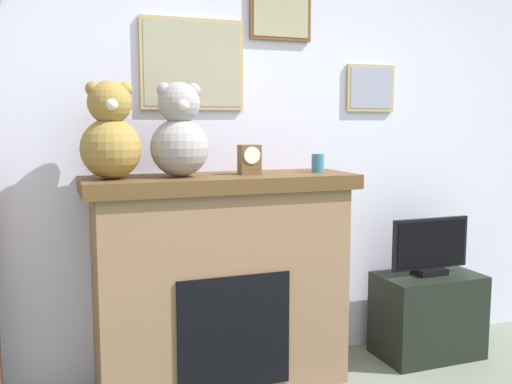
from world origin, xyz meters
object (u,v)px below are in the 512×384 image
mantel_clock (249,159)px  teddy_bear_tan (179,134)px  fireplace (221,281)px  teddy_bear_brown (111,135)px  television (430,248)px  candle_jar (318,163)px  tv_stand (427,315)px

mantel_clock → teddy_bear_tan: 0.42m
fireplace → teddy_bear_brown: teddy_bear_brown is taller
television → teddy_bear_tan: size_ratio=1.09×
fireplace → candle_jar: 0.88m
fireplace → candle_jar: size_ratio=13.98×
teddy_bear_tan → television: bearing=-1.5°
fireplace → candle_jar: candle_jar is taller
candle_jar → mantel_clock: (-0.43, -0.00, 0.03)m
mantel_clock → tv_stand: bearing=-1.9°
fireplace → candle_jar: (0.59, -0.02, 0.66)m
fireplace → television: size_ratio=2.75×
fireplace → teddy_bear_tan: (-0.23, -0.02, 0.83)m
candle_jar → teddy_bear_tan: size_ratio=0.21×
television → fireplace: bearing=177.5°
television → teddy_bear_brown: bearing=178.8°
tv_stand → television: 0.44m
candle_jar → tv_stand: bearing=-3.0°
tv_stand → teddy_bear_tan: size_ratio=1.30×
television → mantel_clock: mantel_clock is taller
teddy_bear_brown → fireplace: bearing=1.8°
candle_jar → fireplace: bearing=178.3°
fireplace → mantel_clock: bearing=-6.7°
television → tv_stand: bearing=90.0°
fireplace → television: fireplace is taller
candle_jar → teddy_bear_brown: size_ratio=0.21×
teddy_bear_tan → teddy_bear_brown: bearing=180.0°
fireplace → teddy_bear_tan: 0.86m
teddy_bear_tan → tv_stand: bearing=-1.4°
teddy_bear_brown → mantel_clock: bearing=-0.1°
mantel_clock → fireplace: bearing=173.3°
fireplace → tv_stand: (1.37, -0.06, -0.35)m
fireplace → television: 1.38m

